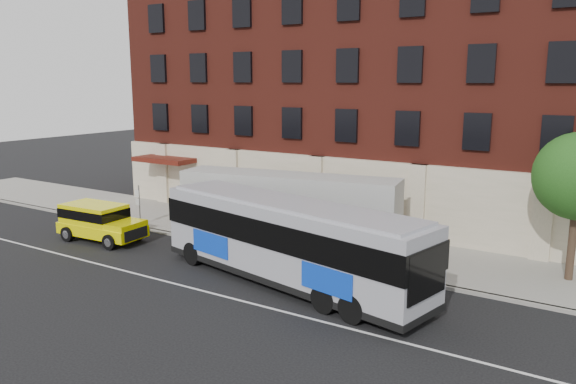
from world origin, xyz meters
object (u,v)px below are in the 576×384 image
Objects in this scene: city_bus at (288,239)px; yellow_suv at (99,220)px; shipping_container at (288,211)px; sign_pole at (139,203)px.

yellow_suv is (-12.05, 0.21, -0.85)m from city_bus.
yellow_suv is at bearing -154.28° from shipping_container.
yellow_suv is (0.09, -2.93, -0.34)m from sign_pole.
sign_pole is 9.32m from shipping_container.
city_bus is (12.14, -3.14, 0.51)m from sign_pole.
sign_pole is at bearing -171.02° from shipping_container.
city_bus is at bearing -57.37° from shipping_container.
sign_pole is at bearing 165.50° from city_bus.
shipping_container is (9.20, 1.45, 0.40)m from sign_pole.
shipping_container is (9.11, 4.39, 0.74)m from yellow_suv.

